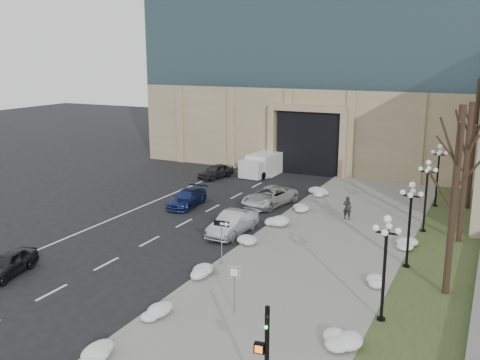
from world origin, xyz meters
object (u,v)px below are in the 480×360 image
Objects in this scene: car_b at (233,223)px; lamppost_b at (410,213)px; box_truck at (265,164)px; car_a at (7,264)px; car_e at (216,171)px; lamppost_c at (427,186)px; lamppost_a at (385,254)px; lamppost_d at (438,167)px; car_c at (187,198)px; one_way_sign at (224,229)px; pedestrian at (347,208)px; keep_sign at (234,280)px; car_d at (269,197)px.

car_b is 11.09m from lamppost_b.
car_a is at bearing -88.59° from box_truck.
car_e is 20.96m from lamppost_c.
lamppost_a and lamppost_d have the same top height.
one_way_sign is at bearing -53.62° from car_c.
lamppost_c is at bearing 174.13° from pedestrian.
lamppost_a is at bearing -39.30° from car_c.
keep_sign is at bearing -6.18° from car_a.
lamppost_a reaches higher than keep_sign.
one_way_sign is 5.55m from keep_sign.
one_way_sign is (1.97, -4.93, 1.39)m from car_b.
car_b is at bearing -73.61° from car_d.
lamppost_d is at bearing -10.90° from box_truck.
keep_sign reaches higher than pedestrian.
car_a is at bearing -73.71° from car_e.
car_a is 24.25m from car_e.
one_way_sign is 13.78m from lamppost_c.
car_c is 6.19m from car_d.
one_way_sign reaches higher than car_c.
lamppost_a is (16.79, -11.64, 2.45)m from car_c.
lamppost_c is at bearing 4.67° from car_d.
car_e is at bearing 80.49° from car_a.
box_truck is (2.45, 27.89, 0.33)m from car_a.
box_truck is (0.87, 12.82, 0.34)m from car_c.
pedestrian is at bearing 1.65° from car_d.
car_a is at bearing -122.92° from car_b.
pedestrian reaches higher than car_b.
lamppost_c reaches higher than car_d.
one_way_sign is (9.53, 5.89, 1.48)m from car_a.
lamppost_a is (18.37, 3.42, 2.44)m from car_a.
lamppost_a is 1.00× the size of lamppost_d.
car_b is 0.93× the size of lamppost_a.
lamppost_a reaches higher than one_way_sign.
car_e reaches higher than car_a.
lamppost_d reaches higher than car_e.
lamppost_a is (19.30, -20.81, 2.43)m from car_e.
pedestrian is (6.25, -1.18, 0.23)m from car_d.
lamppost_d is (5.89, 21.71, 1.40)m from keep_sign.
car_d is (-0.50, 7.12, -0.03)m from car_b.
box_truck is at bearing 123.05° from lamppost_a.
car_a is 0.78× the size of lamppost_d.
car_b is 17.82m from box_truck.
lamppost_a reaches higher than car_a.
lamppost_d is (0.00, 19.50, 0.00)m from lamppost_a.
pedestrian is (5.75, 5.94, 0.20)m from car_b.
one_way_sign is 0.54× the size of lamppost_c.
car_c is 2.67× the size of pedestrian.
pedestrian is at bearing 69.63° from one_way_sign.
lamppost_a is at bearing -39.76° from car_d.
car_d is (7.06, 17.94, 0.06)m from car_a.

